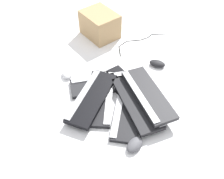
{
  "coord_description": "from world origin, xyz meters",
  "views": [
    {
      "loc": [
        -0.45,
        -0.88,
        1.16
      ],
      "look_at": [
        0.06,
        0.02,
        0.04
      ],
      "focal_mm": 40.0,
      "sensor_mm": 36.0,
      "label": 1
    }
  ],
  "objects_px": {
    "keyboard_6": "(92,97)",
    "keyboard_3": "(127,110)",
    "keyboard_1": "(105,84)",
    "cardboard_box": "(100,24)",
    "mouse_1": "(157,64)",
    "mouse_3": "(135,145)",
    "mouse_0": "(67,73)",
    "keyboard_0": "(129,90)",
    "keyboard_4": "(137,102)",
    "keyboard_2": "(101,97)",
    "mouse_2": "(135,85)",
    "keyboard_5": "(148,94)"
  },
  "relations": [
    {
      "from": "keyboard_5",
      "to": "mouse_3",
      "type": "xyz_separation_m",
      "value": [
        -0.23,
        -0.22,
        -0.05
      ]
    },
    {
      "from": "keyboard_6",
      "to": "mouse_0",
      "type": "xyz_separation_m",
      "value": [
        -0.04,
        0.29,
        -0.02
      ]
    },
    {
      "from": "mouse_1",
      "to": "cardboard_box",
      "type": "relative_size",
      "value": 0.41
    },
    {
      "from": "keyboard_4",
      "to": "keyboard_6",
      "type": "distance_m",
      "value": 0.27
    },
    {
      "from": "keyboard_6",
      "to": "mouse_1",
      "type": "xyz_separation_m",
      "value": [
        0.54,
        0.07,
        -0.02
      ]
    },
    {
      "from": "mouse_3",
      "to": "mouse_0",
      "type": "bearing_deg",
      "value": -102.73
    },
    {
      "from": "keyboard_6",
      "to": "mouse_0",
      "type": "distance_m",
      "value": 0.3
    },
    {
      "from": "mouse_0",
      "to": "cardboard_box",
      "type": "bearing_deg",
      "value": -37.65
    },
    {
      "from": "keyboard_0",
      "to": "keyboard_2",
      "type": "bearing_deg",
      "value": 169.05
    },
    {
      "from": "mouse_3",
      "to": "cardboard_box",
      "type": "bearing_deg",
      "value": -128.59
    },
    {
      "from": "keyboard_0",
      "to": "cardboard_box",
      "type": "bearing_deg",
      "value": 78.19
    },
    {
      "from": "keyboard_0",
      "to": "keyboard_3",
      "type": "bearing_deg",
      "value": -124.87
    },
    {
      "from": "keyboard_3",
      "to": "keyboard_0",
      "type": "bearing_deg",
      "value": 55.13
    },
    {
      "from": "keyboard_4",
      "to": "mouse_0",
      "type": "bearing_deg",
      "value": 118.73
    },
    {
      "from": "cardboard_box",
      "to": "mouse_1",
      "type": "bearing_deg",
      "value": -71.9
    },
    {
      "from": "keyboard_0",
      "to": "keyboard_3",
      "type": "distance_m",
      "value": 0.16
    },
    {
      "from": "keyboard_4",
      "to": "cardboard_box",
      "type": "bearing_deg",
      "value": 78.29
    },
    {
      "from": "keyboard_1",
      "to": "mouse_1",
      "type": "relative_size",
      "value": 4.23
    },
    {
      "from": "keyboard_2",
      "to": "mouse_0",
      "type": "relative_size",
      "value": 4.1
    },
    {
      "from": "mouse_1",
      "to": "mouse_0",
      "type": "bearing_deg",
      "value": 30.99
    },
    {
      "from": "keyboard_3",
      "to": "mouse_3",
      "type": "bearing_deg",
      "value": -113.06
    },
    {
      "from": "keyboard_0",
      "to": "keyboard_1",
      "type": "relative_size",
      "value": 0.97
    },
    {
      "from": "keyboard_5",
      "to": "mouse_2",
      "type": "height_order",
      "value": "keyboard_5"
    },
    {
      "from": "keyboard_0",
      "to": "mouse_0",
      "type": "bearing_deg",
      "value": 130.13
    },
    {
      "from": "keyboard_0",
      "to": "keyboard_6",
      "type": "height_order",
      "value": "keyboard_6"
    },
    {
      "from": "keyboard_1",
      "to": "mouse_0",
      "type": "distance_m",
      "value": 0.27
    },
    {
      "from": "keyboard_2",
      "to": "keyboard_5",
      "type": "distance_m",
      "value": 0.29
    },
    {
      "from": "keyboard_1",
      "to": "keyboard_4",
      "type": "relative_size",
      "value": 1.01
    },
    {
      "from": "mouse_0",
      "to": "keyboard_5",
      "type": "bearing_deg",
      "value": -128.73
    },
    {
      "from": "keyboard_0",
      "to": "keyboard_2",
      "type": "relative_size",
      "value": 1.0
    },
    {
      "from": "keyboard_1",
      "to": "keyboard_2",
      "type": "height_order",
      "value": "same"
    },
    {
      "from": "mouse_0",
      "to": "mouse_1",
      "type": "height_order",
      "value": "same"
    },
    {
      "from": "keyboard_5",
      "to": "mouse_0",
      "type": "height_order",
      "value": "keyboard_5"
    },
    {
      "from": "keyboard_6",
      "to": "keyboard_1",
      "type": "bearing_deg",
      "value": 31.74
    },
    {
      "from": "keyboard_6",
      "to": "mouse_3",
      "type": "height_order",
      "value": "keyboard_6"
    },
    {
      "from": "keyboard_1",
      "to": "cardboard_box",
      "type": "distance_m",
      "value": 0.57
    },
    {
      "from": "keyboard_3",
      "to": "keyboard_4",
      "type": "distance_m",
      "value": 0.07
    },
    {
      "from": "keyboard_2",
      "to": "keyboard_3",
      "type": "bearing_deg",
      "value": -61.49
    },
    {
      "from": "keyboard_3",
      "to": "keyboard_6",
      "type": "bearing_deg",
      "value": 131.22
    },
    {
      "from": "keyboard_1",
      "to": "mouse_2",
      "type": "xyz_separation_m",
      "value": [
        0.14,
        -0.13,
        0.04
      ]
    },
    {
      "from": "keyboard_3",
      "to": "mouse_1",
      "type": "distance_m",
      "value": 0.46
    },
    {
      "from": "mouse_3",
      "to": "keyboard_1",
      "type": "bearing_deg",
      "value": -120.55
    },
    {
      "from": "keyboard_2",
      "to": "mouse_3",
      "type": "distance_m",
      "value": 0.38
    },
    {
      "from": "keyboard_1",
      "to": "keyboard_5",
      "type": "xyz_separation_m",
      "value": [
        0.15,
        -0.25,
        0.06
      ]
    },
    {
      "from": "keyboard_6",
      "to": "mouse_0",
      "type": "height_order",
      "value": "keyboard_6"
    },
    {
      "from": "keyboard_5",
      "to": "cardboard_box",
      "type": "relative_size",
      "value": 1.68
    },
    {
      "from": "keyboard_2",
      "to": "mouse_1",
      "type": "height_order",
      "value": "mouse_1"
    },
    {
      "from": "keyboard_1",
      "to": "keyboard_3",
      "type": "distance_m",
      "value": 0.25
    },
    {
      "from": "keyboard_6",
      "to": "keyboard_3",
      "type": "bearing_deg",
      "value": -48.78
    },
    {
      "from": "keyboard_4",
      "to": "mouse_3",
      "type": "height_order",
      "value": "keyboard_4"
    }
  ]
}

